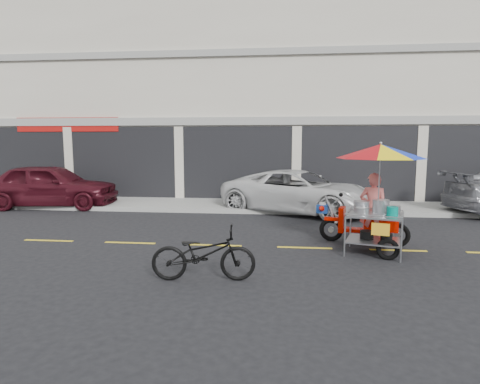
# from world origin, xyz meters

# --- Properties ---
(ground) EXTENTS (90.00, 90.00, 0.00)m
(ground) POSITION_xyz_m (0.00, 0.00, 0.00)
(ground) COLOR black
(sidewalk) EXTENTS (45.00, 3.00, 0.15)m
(sidewalk) POSITION_xyz_m (0.00, 5.50, 0.07)
(sidewalk) COLOR gray
(sidewalk) RESTS_ON ground
(shophouse_block) EXTENTS (36.00, 8.11, 10.40)m
(shophouse_block) POSITION_xyz_m (2.82, 10.59, 4.24)
(shophouse_block) COLOR beige
(shophouse_block) RESTS_ON ground
(centerline) EXTENTS (42.00, 0.10, 0.01)m
(centerline) POSITION_xyz_m (0.00, 0.00, 0.00)
(centerline) COLOR gold
(centerline) RESTS_ON ground
(maroon_sedan) EXTENTS (4.76, 2.33, 1.56)m
(maroon_sedan) POSITION_xyz_m (-8.72, 4.60, 0.78)
(maroon_sedan) COLOR #3E0D16
(maroon_sedan) RESTS_ON ground
(white_pickup) EXTENTS (5.57, 4.22, 1.40)m
(white_pickup) POSITION_xyz_m (0.03, 4.46, 0.70)
(white_pickup) COLOR silver
(white_pickup) RESTS_ON ground
(near_bicycle) EXTENTS (1.81, 0.79, 0.92)m
(near_bicycle) POSITION_xyz_m (-1.81, -2.28, 0.46)
(near_bicycle) COLOR black
(near_bicycle) RESTS_ON ground
(food_vendor_rig) EXTENTS (2.31, 2.29, 2.34)m
(food_vendor_rig) POSITION_xyz_m (1.47, -0.01, 1.47)
(food_vendor_rig) COLOR black
(food_vendor_rig) RESTS_ON ground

